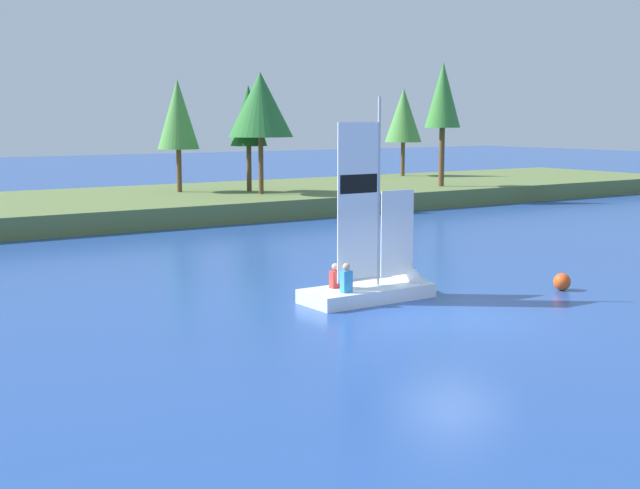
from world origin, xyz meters
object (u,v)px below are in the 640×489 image
(shoreline_tree_left, at_px, (178,115))
(shoreline_tree_centre, at_px, (248,116))
(shoreline_tree_midleft, at_px, (260,105))
(shoreline_tree_right, at_px, (403,115))
(shoreline_tree_midright, at_px, (443,96))
(sailboat, at_px, (388,284))
(channel_buoy, at_px, (562,282))

(shoreline_tree_left, bearing_deg, shoreline_tree_centre, -26.19)
(shoreline_tree_midleft, xyz_separation_m, shoreline_tree_right, (15.54, 7.23, -0.50))
(shoreline_tree_midright, xyz_separation_m, sailboat, (-19.61, -19.90, -5.87))
(shoreline_tree_centre, xyz_separation_m, shoreline_tree_right, (15.19, 5.31, 0.08))
(shoreline_tree_centre, distance_m, shoreline_tree_right, 16.09)
(sailboat, xyz_separation_m, channel_buoy, (4.79, -2.06, -0.12))
(shoreline_tree_midright, distance_m, channel_buoy, 27.16)
(sailboat, bearing_deg, shoreline_tree_left, 78.17)
(shoreline_tree_left, xyz_separation_m, shoreline_tree_midleft, (3.07, -3.60, 0.50))
(shoreline_tree_midleft, relative_size, sailboat, 1.06)
(shoreline_tree_midright, bearing_deg, sailboat, -134.58)
(shoreline_tree_left, xyz_separation_m, sailboat, (-5.02, -24.81, -4.79))
(shoreline_tree_midleft, bearing_deg, shoreline_tree_midright, -6.51)
(channel_buoy, bearing_deg, shoreline_tree_left, 89.52)
(shoreline_tree_right, bearing_deg, sailboat, -129.71)
(sailboat, height_order, channel_buoy, sailboat)
(shoreline_tree_midleft, distance_m, shoreline_tree_midright, 11.61)
(shoreline_tree_centre, distance_m, sailboat, 25.07)
(shoreline_tree_midright, bearing_deg, shoreline_tree_right, 64.81)
(shoreline_tree_midright, height_order, shoreline_tree_right, shoreline_tree_midright)
(shoreline_tree_midleft, xyz_separation_m, sailboat, (-8.09, -21.21, -5.29))
(shoreline_tree_right, height_order, channel_buoy, shoreline_tree_right)
(shoreline_tree_centre, bearing_deg, shoreline_tree_midleft, -100.13)
(shoreline_tree_centre, bearing_deg, channel_buoy, -98.23)
(shoreline_tree_left, distance_m, shoreline_tree_centre, 3.81)
(shoreline_tree_right, bearing_deg, shoreline_tree_left, -168.96)
(shoreline_tree_centre, distance_m, shoreline_tree_midright, 11.69)
(shoreline_tree_midleft, bearing_deg, channel_buoy, -98.07)
(shoreline_tree_midright, bearing_deg, shoreline_tree_midleft, 173.49)
(shoreline_tree_left, relative_size, shoreline_tree_centre, 1.05)
(shoreline_tree_midright, distance_m, shoreline_tree_right, 9.50)
(shoreline_tree_midleft, xyz_separation_m, shoreline_tree_centre, (0.34, 1.92, -0.58))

